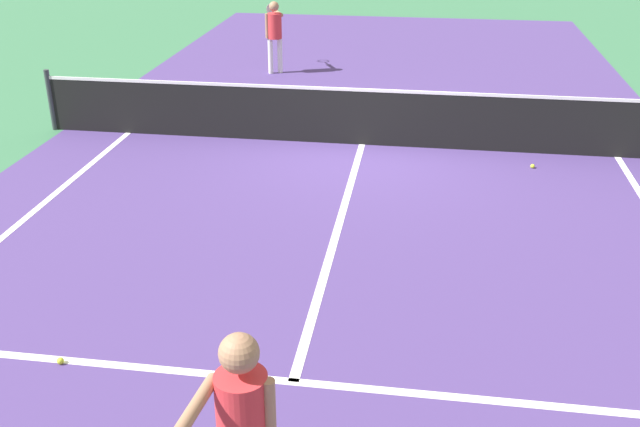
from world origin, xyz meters
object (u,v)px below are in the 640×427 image
(player_far, at_px, (274,29))
(tennis_ball_near_net, at_px, (533,166))
(tennis_ball_mid_court, at_px, (60,361))
(net, at_px, (363,116))

(player_far, height_order, tennis_ball_near_net, player_far)
(player_far, bearing_deg, tennis_ball_mid_court, -88.72)
(tennis_ball_mid_court, bearing_deg, net, 71.33)
(player_far, height_order, tennis_ball_mid_court, player_far)
(net, relative_size, player_far, 6.95)
(tennis_ball_near_net, bearing_deg, tennis_ball_mid_court, -130.31)
(player_far, distance_m, tennis_ball_near_net, 7.43)
(tennis_ball_near_net, bearing_deg, net, 165.59)
(tennis_ball_mid_court, bearing_deg, tennis_ball_near_net, 49.69)
(player_far, bearing_deg, net, -62.14)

